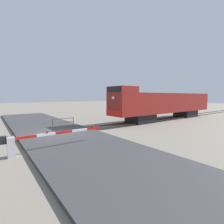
# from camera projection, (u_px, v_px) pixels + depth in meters

# --- Properties ---
(ground_plane) EXTENTS (160.00, 160.00, 0.00)m
(ground_plane) POSITION_uv_depth(u_px,v_px,m) (58.00, 134.00, 14.36)
(ground_plane) COLOR gray
(rail_track_left) EXTENTS (0.08, 80.00, 0.15)m
(rail_track_left) POSITION_uv_depth(u_px,v_px,m) (55.00, 132.00, 14.93)
(rail_track_left) COLOR #59544C
(rail_track_left) RESTS_ON ground_plane
(rail_track_right) EXTENTS (0.08, 80.00, 0.15)m
(rail_track_right) POSITION_uv_depth(u_px,v_px,m) (61.00, 134.00, 13.78)
(rail_track_right) COLOR #59544C
(rail_track_right) RESTS_ON ground_plane
(road_surface) EXTENTS (36.00, 6.19, 0.16)m
(road_surface) POSITION_uv_depth(u_px,v_px,m) (58.00, 133.00, 14.35)
(road_surface) COLOR #38383A
(road_surface) RESTS_ON ground_plane
(locomotive) EXTENTS (2.76, 18.61, 4.30)m
(locomotive) POSITION_uv_depth(u_px,v_px,m) (165.00, 104.00, 23.05)
(locomotive) COLOR black
(locomotive) RESTS_ON ground_plane
(crossing_gate) EXTENTS (0.36, 6.08, 1.19)m
(crossing_gate) POSITION_uv_depth(u_px,v_px,m) (28.00, 141.00, 9.25)
(crossing_gate) COLOR silver
(crossing_gate) RESTS_ON ground_plane
(guard_railing) EXTENTS (0.08, 2.29, 0.95)m
(guard_railing) POSITION_uv_depth(u_px,v_px,m) (63.00, 121.00, 17.39)
(guard_railing) COLOR #4C4742
(guard_railing) RESTS_ON ground_plane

